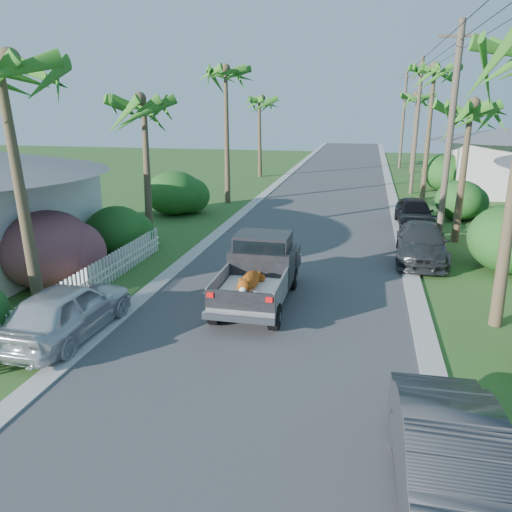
% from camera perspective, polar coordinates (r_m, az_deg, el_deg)
% --- Properties ---
extents(ground, '(120.00, 120.00, 0.00)m').
position_cam_1_polar(ground, '(10.42, -3.94, -17.92)').
color(ground, '#335921').
rests_on(ground, ground).
extents(road, '(8.00, 100.00, 0.02)m').
position_cam_1_polar(road, '(33.81, 8.07, 6.61)').
color(road, '#38383A').
rests_on(road, ground).
extents(curb_left, '(0.60, 100.00, 0.06)m').
position_cam_1_polar(curb_left, '(34.39, 0.86, 6.98)').
color(curb_left, '#A5A39E').
rests_on(curb_left, ground).
extents(curb_right, '(0.60, 100.00, 0.06)m').
position_cam_1_polar(curb_right, '(33.76, 15.40, 6.19)').
color(curb_right, '#A5A39E').
rests_on(curb_right, ground).
extents(pickup_truck, '(1.98, 5.12, 2.06)m').
position_cam_1_polar(pickup_truck, '(15.72, 0.58, -1.40)').
color(pickup_truck, black).
rests_on(pickup_truck, ground).
extents(parked_car_rn, '(1.70, 4.50, 1.47)m').
position_cam_1_polar(parked_car_rn, '(8.61, 21.50, -21.73)').
color(parked_car_rn, '#2C2E31').
rests_on(parked_car_rn, ground).
extents(parked_car_rm, '(2.18, 4.86, 1.38)m').
position_cam_1_polar(parked_car_rm, '(20.83, 18.40, 1.40)').
color(parked_car_rm, '#2C2E31').
rests_on(parked_car_rm, ground).
extents(parked_car_rf, '(1.88, 4.27, 1.43)m').
position_cam_1_polar(parked_car_rf, '(26.58, 17.65, 4.75)').
color(parked_car_rf, black).
rests_on(parked_car_rf, ground).
extents(parked_car_ln, '(1.89, 4.41, 1.48)m').
position_cam_1_polar(parked_car_ln, '(14.15, -20.80, -5.84)').
color(parked_car_ln, silver).
rests_on(parked_car_ln, ground).
extents(palm_l_a, '(4.40, 4.40, 8.20)m').
position_cam_1_polar(palm_l_a, '(14.21, -26.97, 19.17)').
color(palm_l_a, brown).
rests_on(palm_l_a, ground).
extents(palm_l_b, '(4.40, 4.40, 7.40)m').
position_cam_1_polar(palm_l_b, '(22.23, -12.86, 17.01)').
color(palm_l_b, brown).
rests_on(palm_l_b, ground).
extents(palm_l_c, '(4.40, 4.40, 9.20)m').
position_cam_1_polar(palm_l_c, '(31.43, -3.49, 20.45)').
color(palm_l_c, brown).
rests_on(palm_l_c, ground).
extents(palm_l_d, '(4.40, 4.40, 7.70)m').
position_cam_1_polar(palm_l_d, '(43.14, 0.43, 17.55)').
color(palm_l_d, brown).
rests_on(palm_l_d, ground).
extents(palm_r_b, '(4.40, 4.40, 7.20)m').
position_cam_1_polar(palm_r_b, '(23.55, 23.38, 15.59)').
color(palm_r_b, brown).
rests_on(palm_r_b, ground).
extents(palm_r_c, '(4.40, 4.40, 9.40)m').
position_cam_1_polar(palm_r_c, '(34.46, 19.77, 19.56)').
color(palm_r_c, brown).
rests_on(palm_r_c, ground).
extents(palm_r_d, '(4.40, 4.40, 8.00)m').
position_cam_1_polar(palm_r_d, '(48.36, 18.01, 17.05)').
color(palm_r_d, brown).
rests_on(palm_r_d, ground).
extents(shrub_l_b, '(3.00, 3.30, 2.60)m').
position_cam_1_polar(shrub_l_b, '(18.14, -22.71, 0.72)').
color(shrub_l_b, '#B0195D').
rests_on(shrub_l_b, ground).
extents(shrub_l_c, '(2.40, 2.64, 2.00)m').
position_cam_1_polar(shrub_l_c, '(21.29, -15.69, 2.83)').
color(shrub_l_c, '#13451C').
rests_on(shrub_l_c, ground).
extents(shrub_l_d, '(3.20, 3.52, 2.40)m').
position_cam_1_polar(shrub_l_d, '(28.61, -9.34, 7.12)').
color(shrub_l_d, '#13451C').
rests_on(shrub_l_d, ground).
extents(shrub_r_b, '(3.00, 3.30, 2.50)m').
position_cam_1_polar(shrub_r_b, '(20.45, 27.09, 1.74)').
color(shrub_r_b, '#13451C').
rests_on(shrub_r_b, ground).
extents(shrub_r_c, '(2.60, 2.86, 2.10)m').
position_cam_1_polar(shrub_r_c, '(29.04, 22.29, 5.93)').
color(shrub_r_c, '#13451C').
rests_on(shrub_r_c, ground).
extents(shrub_r_d, '(3.20, 3.52, 2.60)m').
position_cam_1_polar(shrub_r_d, '(38.86, 20.75, 8.95)').
color(shrub_r_d, '#13451C').
rests_on(shrub_r_d, ground).
extents(picket_fence, '(0.10, 11.00, 1.00)m').
position_cam_1_polar(picket_fence, '(17.01, -18.36, -2.67)').
color(picket_fence, white).
rests_on(picket_fence, ground).
extents(utility_pole_b, '(1.60, 0.26, 9.00)m').
position_cam_1_polar(utility_pole_b, '(21.45, 21.22, 12.19)').
color(utility_pole_b, brown).
rests_on(utility_pole_b, ground).
extents(utility_pole_c, '(1.60, 0.26, 9.00)m').
position_cam_1_polar(utility_pole_c, '(36.34, 17.88, 13.99)').
color(utility_pole_c, brown).
rests_on(utility_pole_c, ground).
extents(utility_pole_d, '(1.60, 0.26, 9.00)m').
position_cam_1_polar(utility_pole_d, '(51.30, 16.47, 14.72)').
color(utility_pole_d, brown).
rests_on(utility_pole_d, ground).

